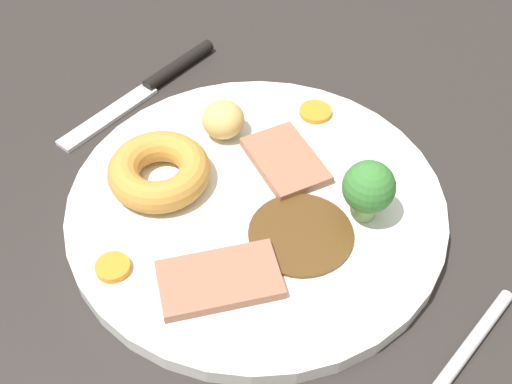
# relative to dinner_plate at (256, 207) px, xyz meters

# --- Properties ---
(dining_table) EXTENTS (1.20, 0.84, 0.04)m
(dining_table) POSITION_rel_dinner_plate_xyz_m (-0.01, -0.00, -0.02)
(dining_table) COLOR #2B2623
(dining_table) RESTS_ON ground
(dinner_plate) EXTENTS (0.29, 0.29, 0.01)m
(dinner_plate) POSITION_rel_dinner_plate_xyz_m (0.00, 0.00, 0.00)
(dinner_plate) COLOR white
(dinner_plate) RESTS_ON dining_table
(gravy_pool) EXTENTS (0.08, 0.08, 0.00)m
(gravy_pool) POSITION_rel_dinner_plate_xyz_m (-0.05, -0.00, 0.01)
(gravy_pool) COLOR #563819
(gravy_pool) RESTS_ON dinner_plate
(meat_slice_main) EXTENTS (0.08, 0.07, 0.01)m
(meat_slice_main) POSITION_rel_dinner_plate_xyz_m (0.01, -0.04, 0.01)
(meat_slice_main) COLOR #9E664C
(meat_slice_main) RESTS_ON dinner_plate
(meat_slice_under) EXTENTS (0.08, 0.10, 0.01)m
(meat_slice_under) POSITION_rel_dinner_plate_xyz_m (-0.04, 0.07, 0.01)
(meat_slice_under) COLOR #9E664C
(meat_slice_under) RESTS_ON dinner_plate
(yorkshire_pudding) EXTENTS (0.08, 0.08, 0.02)m
(yorkshire_pudding) POSITION_rel_dinner_plate_xyz_m (0.07, 0.04, 0.02)
(yorkshire_pudding) COLOR #C68938
(yorkshire_pudding) RESTS_ON dinner_plate
(roast_potato_left) EXTENTS (0.05, 0.05, 0.03)m
(roast_potato_left) POSITION_rel_dinner_plate_xyz_m (0.07, -0.03, 0.02)
(roast_potato_left) COLOR #D8B260
(roast_potato_left) RESTS_ON dinner_plate
(carrot_coin_front) EXTENTS (0.02, 0.02, 0.01)m
(carrot_coin_front) POSITION_rel_dinner_plate_xyz_m (0.02, 0.12, 0.01)
(carrot_coin_front) COLOR orange
(carrot_coin_front) RESTS_ON dinner_plate
(carrot_coin_back) EXTENTS (0.03, 0.03, 0.00)m
(carrot_coin_back) POSITION_rel_dinner_plate_xyz_m (0.04, -0.11, 0.01)
(carrot_coin_back) COLOR orange
(carrot_coin_back) RESTS_ON dinner_plate
(broccoli_floret) EXTENTS (0.04, 0.04, 0.05)m
(broccoli_floret) POSITION_rel_dinner_plate_xyz_m (-0.07, -0.05, 0.04)
(broccoli_floret) COLOR #8CB766
(broccoli_floret) RESTS_ON dinner_plate
(fork) EXTENTS (0.03, 0.15, 0.01)m
(fork) POSITION_rel_dinner_plate_xyz_m (-0.18, 0.01, -0.00)
(fork) COLOR silver
(fork) RESTS_ON dining_table
(knife) EXTENTS (0.03, 0.19, 0.01)m
(knife) POSITION_rel_dinner_plate_xyz_m (0.18, -0.04, -0.00)
(knife) COLOR black
(knife) RESTS_ON dining_table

